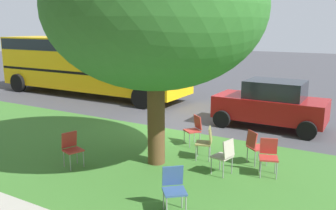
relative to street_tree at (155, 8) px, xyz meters
name	(u,v)px	position (x,y,z in m)	size (l,w,h in m)	color
ground	(176,128)	(1.13, -3.08, -3.86)	(80.00, 80.00, 0.00)	#424247
grass_verge	(119,156)	(1.13, 0.12, -3.86)	(48.00, 6.00, 0.01)	#3D752D
street_tree	(155,8)	(0.00, 0.00, 0.00)	(5.26, 5.26, 5.82)	brown
chair_0	(194,128)	(-0.20, -1.79, -3.34)	(0.58, 0.58, 0.88)	#B7332D
chair_1	(72,147)	(1.68, 1.28, -3.34)	(0.53, 0.52, 0.88)	#B7332D
chair_2	(225,154)	(-1.80, -0.15, -3.34)	(0.50, 0.50, 0.88)	#ADA393
chair_3	(174,186)	(-1.62, 1.95, -3.34)	(0.59, 0.59, 0.88)	#335184
chair_4	(206,140)	(-1.00, -0.87, -3.34)	(0.53, 0.53, 0.88)	olive
chair_5	(269,154)	(-2.68, -0.68, -3.34)	(0.53, 0.53, 0.88)	#B7332D
chair_6	(255,145)	(-2.21, -1.16, -3.34)	(0.59, 0.59, 0.88)	#B7332D
parked_car	(271,104)	(-1.64, -4.81, -3.02)	(3.70, 1.92, 1.65)	maroon
school_bus	(90,61)	(7.84, -6.23, -2.10)	(10.40, 2.80, 2.88)	yellow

